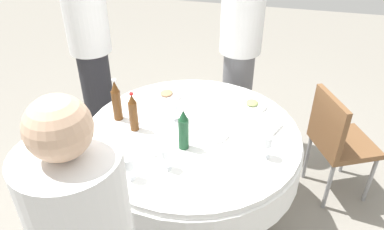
{
  "coord_description": "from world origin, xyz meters",
  "views": [
    {
      "loc": [
        -1.91,
        -0.46,
        2.18
      ],
      "look_at": [
        0.0,
        0.0,
        0.87
      ],
      "focal_mm": 35.38,
      "sensor_mm": 36.0,
      "label": 1
    }
  ],
  "objects_px": {
    "wine_glass_far": "(166,155)",
    "person_outer": "(240,53)",
    "bottle_brown_south": "(116,101)",
    "person_mid": "(92,53)",
    "wine_glass_near": "(175,109)",
    "plate_rear": "(167,95)",
    "wine_glass_front": "(266,142)",
    "plate_north": "(252,105)",
    "dining_table": "(192,149)",
    "chair_front": "(336,138)",
    "plate_inner": "(212,134)",
    "wine_glass_west": "(128,164)",
    "plate_east": "(150,146)",
    "bottle_brown_mid": "(133,113)",
    "bottle_dark_green_outer": "(184,130)"
  },
  "relations": [
    {
      "from": "wine_glass_near",
      "to": "plate_rear",
      "type": "height_order",
      "value": "wine_glass_near"
    },
    {
      "from": "plate_inner",
      "to": "person_outer",
      "type": "bearing_deg",
      "value": -2.4
    },
    {
      "from": "wine_glass_far",
      "to": "chair_front",
      "type": "bearing_deg",
      "value": -50.79
    },
    {
      "from": "dining_table",
      "to": "bottle_brown_south",
      "type": "relative_size",
      "value": 4.71
    },
    {
      "from": "bottle_dark_green_outer",
      "to": "wine_glass_west",
      "type": "relative_size",
      "value": 1.94
    },
    {
      "from": "bottle_brown_south",
      "to": "person_outer",
      "type": "relative_size",
      "value": 0.18
    },
    {
      "from": "dining_table",
      "to": "plate_rear",
      "type": "distance_m",
      "value": 0.51
    },
    {
      "from": "dining_table",
      "to": "wine_glass_near",
      "type": "relative_size",
      "value": 10.62
    },
    {
      "from": "wine_glass_west",
      "to": "bottle_brown_mid",
      "type": "bearing_deg",
      "value": 17.41
    },
    {
      "from": "wine_glass_west",
      "to": "wine_glass_far",
      "type": "height_order",
      "value": "wine_glass_west"
    },
    {
      "from": "bottle_dark_green_outer",
      "to": "wine_glass_far",
      "type": "height_order",
      "value": "bottle_dark_green_outer"
    },
    {
      "from": "dining_table",
      "to": "person_mid",
      "type": "relative_size",
      "value": 0.85
    },
    {
      "from": "plate_rear",
      "to": "bottle_brown_south",
      "type": "bearing_deg",
      "value": 147.31
    },
    {
      "from": "bottle_brown_south",
      "to": "plate_inner",
      "type": "relative_size",
      "value": 1.39
    },
    {
      "from": "wine_glass_front",
      "to": "plate_rear",
      "type": "relative_size",
      "value": 0.67
    },
    {
      "from": "person_outer",
      "to": "person_mid",
      "type": "relative_size",
      "value": 1.0
    },
    {
      "from": "wine_glass_front",
      "to": "person_outer",
      "type": "height_order",
      "value": "person_outer"
    },
    {
      "from": "wine_glass_west",
      "to": "chair_front",
      "type": "xyz_separation_m",
      "value": [
        0.96,
        -1.2,
        -0.33
      ]
    },
    {
      "from": "dining_table",
      "to": "wine_glass_near",
      "type": "height_order",
      "value": "wine_glass_near"
    },
    {
      "from": "bottle_brown_mid",
      "to": "bottle_brown_south",
      "type": "height_order",
      "value": "bottle_brown_south"
    },
    {
      "from": "dining_table",
      "to": "chair_front",
      "type": "height_order",
      "value": "chair_front"
    },
    {
      "from": "plate_east",
      "to": "wine_glass_far",
      "type": "bearing_deg",
      "value": -136.14
    },
    {
      "from": "person_outer",
      "to": "dining_table",
      "type": "bearing_deg",
      "value": -90.0
    },
    {
      "from": "wine_glass_front",
      "to": "plate_north",
      "type": "xyz_separation_m",
      "value": [
        0.54,
        0.13,
        -0.1
      ]
    },
    {
      "from": "wine_glass_far",
      "to": "dining_table",
      "type": "bearing_deg",
      "value": -8.95
    },
    {
      "from": "plate_rear",
      "to": "person_outer",
      "type": "relative_size",
      "value": 0.13
    },
    {
      "from": "bottle_brown_mid",
      "to": "chair_front",
      "type": "distance_m",
      "value": 1.47
    },
    {
      "from": "wine_glass_near",
      "to": "plate_north",
      "type": "distance_m",
      "value": 0.57
    },
    {
      "from": "wine_glass_front",
      "to": "wine_glass_near",
      "type": "relative_size",
      "value": 1.12
    },
    {
      "from": "person_outer",
      "to": "wine_glass_front",
      "type": "bearing_deg",
      "value": -64.96
    },
    {
      "from": "plate_rear",
      "to": "wine_glass_far",
      "type": "bearing_deg",
      "value": -163.4
    },
    {
      "from": "person_outer",
      "to": "chair_front",
      "type": "height_order",
      "value": "person_outer"
    },
    {
      "from": "wine_glass_far",
      "to": "person_outer",
      "type": "height_order",
      "value": "person_outer"
    },
    {
      "from": "wine_glass_west",
      "to": "plate_east",
      "type": "xyz_separation_m",
      "value": [
        0.28,
        -0.02,
        -0.1
      ]
    },
    {
      "from": "wine_glass_west",
      "to": "wine_glass_near",
      "type": "distance_m",
      "value": 0.6
    },
    {
      "from": "plate_east",
      "to": "plate_inner",
      "type": "relative_size",
      "value": 0.95
    },
    {
      "from": "bottle_brown_mid",
      "to": "wine_glass_near",
      "type": "bearing_deg",
      "value": -55.34
    },
    {
      "from": "wine_glass_near",
      "to": "wine_glass_far",
      "type": "bearing_deg",
      "value": -170.29
    },
    {
      "from": "bottle_dark_green_outer",
      "to": "wine_glass_front",
      "type": "xyz_separation_m",
      "value": [
        0.02,
        -0.48,
        -0.02
      ]
    },
    {
      "from": "bottle_dark_green_outer",
      "to": "wine_glass_near",
      "type": "bearing_deg",
      "value": 26.15
    },
    {
      "from": "bottle_brown_south",
      "to": "wine_glass_front",
      "type": "height_order",
      "value": "bottle_brown_south"
    },
    {
      "from": "bottle_dark_green_outer",
      "to": "bottle_brown_south",
      "type": "bearing_deg",
      "value": 68.85
    },
    {
      "from": "bottle_dark_green_outer",
      "to": "chair_front",
      "type": "xyz_separation_m",
      "value": [
        0.63,
        -0.98,
        -0.35
      ]
    },
    {
      "from": "dining_table",
      "to": "wine_glass_front",
      "type": "relative_size",
      "value": 9.51
    },
    {
      "from": "bottle_brown_mid",
      "to": "plate_north",
      "type": "bearing_deg",
      "value": -57.08
    },
    {
      "from": "wine_glass_front",
      "to": "plate_rear",
      "type": "height_order",
      "value": "wine_glass_front"
    },
    {
      "from": "dining_table",
      "to": "plate_north",
      "type": "bearing_deg",
      "value": -40.76
    },
    {
      "from": "wine_glass_near",
      "to": "plate_east",
      "type": "distance_m",
      "value": 0.33
    },
    {
      "from": "bottle_dark_green_outer",
      "to": "bottle_brown_south",
      "type": "relative_size",
      "value": 0.92
    },
    {
      "from": "wine_glass_far",
      "to": "person_mid",
      "type": "bearing_deg",
      "value": 42.09
    }
  ]
}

